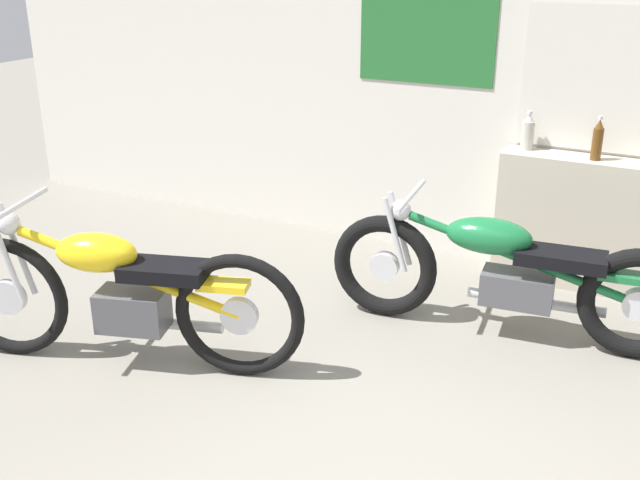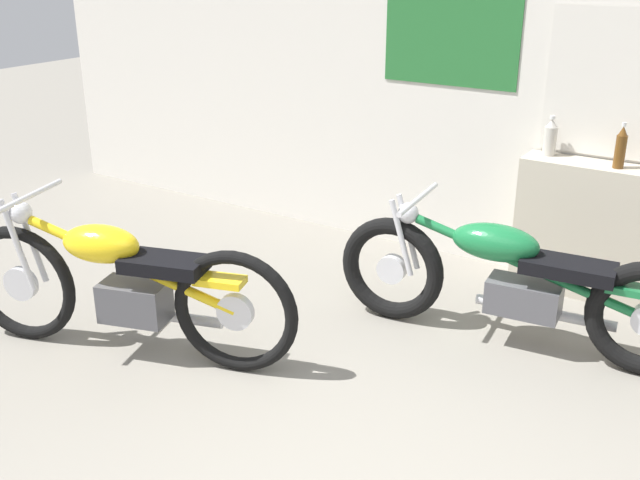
# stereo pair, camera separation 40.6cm
# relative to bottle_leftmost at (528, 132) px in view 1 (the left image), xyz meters

# --- Properties ---
(wall_back) EXTENTS (10.00, 0.07, 2.80)m
(wall_back) POSITION_rel_bottle_leftmost_xyz_m (0.22, 0.13, 0.36)
(wall_back) COLOR silver
(wall_back) RESTS_ON ground_plane
(sill_counter) EXTENTS (1.45, 0.28, 0.93)m
(sill_counter) POSITION_rel_bottle_leftmost_xyz_m (0.59, -0.05, -0.58)
(sill_counter) COLOR #B7AD99
(sill_counter) RESTS_ON ground_plane
(bottle_leftmost) EXTENTS (0.09, 0.09, 0.27)m
(bottle_leftmost) POSITION_rel_bottle_leftmost_xyz_m (0.00, 0.00, 0.00)
(bottle_leftmost) COLOR #B7B2A8
(bottle_leftmost) RESTS_ON sill_counter
(bottle_left_center) EXTENTS (0.07, 0.07, 0.30)m
(bottle_left_center) POSITION_rel_bottle_leftmost_xyz_m (0.47, -0.07, 0.01)
(bottle_left_center) COLOR #5B3814
(bottle_left_center) RESTS_ON sill_counter
(motorcycle_green) EXTENTS (2.20, 0.64, 0.85)m
(motorcycle_green) POSITION_rel_bottle_leftmost_xyz_m (0.16, -1.02, -0.63)
(motorcycle_green) COLOR black
(motorcycle_green) RESTS_ON ground_plane
(motorcycle_yellow) EXTENTS (2.04, 0.82, 0.94)m
(motorcycle_yellow) POSITION_rel_bottle_leftmost_xyz_m (-1.69, -2.35, -0.60)
(motorcycle_yellow) COLOR black
(motorcycle_yellow) RESTS_ON ground_plane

